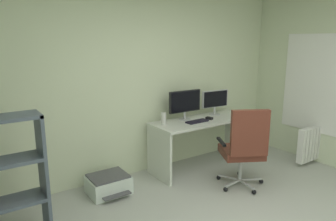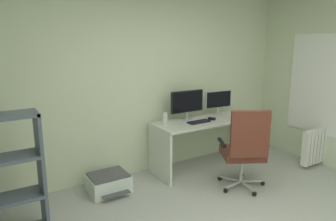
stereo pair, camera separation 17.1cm
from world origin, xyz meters
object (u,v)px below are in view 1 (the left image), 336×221
(desk, at_px, (202,132))
(radiator, at_px, (314,143))
(computer_mouse, at_px, (209,118))
(printer, at_px, (108,184))
(desktop_speaker, at_px, (164,119))
(monitor_main, at_px, (185,102))
(monitor_secondary, at_px, (215,100))
(keyboard, at_px, (197,121))
(office_chair, at_px, (244,146))

(desk, relative_size, radiator, 2.22)
(computer_mouse, height_order, printer, computer_mouse)
(desktop_speaker, bearing_deg, desk, -7.04)
(computer_mouse, bearing_deg, monitor_main, 132.67)
(monitor_secondary, bearing_deg, keyboard, -158.60)
(monitor_main, distance_m, computer_mouse, 0.44)
(desk, xyz_separation_m, radiator, (1.54, -0.87, -0.23))
(desk, distance_m, desktop_speaker, 0.70)
(printer, bearing_deg, office_chair, -30.44)
(desk, distance_m, computer_mouse, 0.23)
(desk, bearing_deg, monitor_main, 151.83)
(desktop_speaker, xyz_separation_m, office_chair, (0.61, -0.94, -0.25))
(computer_mouse, relative_size, desktop_speaker, 0.59)
(monitor_main, height_order, computer_mouse, monitor_main)
(keyboard, distance_m, printer, 1.50)
(desk, xyz_separation_m, desktop_speaker, (-0.64, 0.08, 0.28))
(keyboard, xyz_separation_m, radiator, (1.72, -0.79, -0.43))
(monitor_secondary, height_order, computer_mouse, monitor_secondary)
(computer_mouse, height_order, radiator, computer_mouse)
(monitor_main, relative_size, keyboard, 1.58)
(monitor_secondary, distance_m, radiator, 1.68)
(monitor_secondary, distance_m, computer_mouse, 0.39)
(desktop_speaker, bearing_deg, keyboard, -18.70)
(radiator, bearing_deg, office_chair, 179.67)
(monitor_secondary, xyz_separation_m, radiator, (1.19, -1.00, -0.66))
(monitor_secondary, height_order, printer, monitor_secondary)
(desk, distance_m, monitor_main, 0.53)
(desk, relative_size, monitor_secondary, 3.35)
(radiator, bearing_deg, computer_mouse, 151.00)
(desktop_speaker, bearing_deg, printer, -175.96)
(computer_mouse, xyz_separation_m, desktop_speaker, (-0.72, 0.14, 0.07))
(monitor_main, height_order, desktop_speaker, monitor_main)
(keyboard, xyz_separation_m, printer, (-1.35, 0.10, -0.64))
(computer_mouse, distance_m, desktop_speaker, 0.74)
(printer, height_order, radiator, radiator)
(keyboard, distance_m, office_chair, 0.81)
(monitor_main, xyz_separation_m, printer, (-1.29, -0.11, -0.89))
(office_chair, bearing_deg, desk, 87.63)
(monitor_main, height_order, printer, monitor_main)
(desktop_speaker, bearing_deg, monitor_main, 6.68)
(computer_mouse, bearing_deg, office_chair, -115.14)
(monitor_main, bearing_deg, computer_mouse, -30.34)
(office_chair, bearing_deg, printer, 149.56)
(monitor_secondary, bearing_deg, desk, -160.22)
(desktop_speaker, xyz_separation_m, printer, (-0.89, -0.06, -0.71))
(monitor_main, xyz_separation_m, radiator, (1.78, -1.00, -0.68))
(office_chair, bearing_deg, keyboard, 100.03)
(desk, bearing_deg, monitor_secondary, 19.78)
(printer, bearing_deg, desktop_speaker, 4.04)
(desk, height_order, computer_mouse, computer_mouse)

